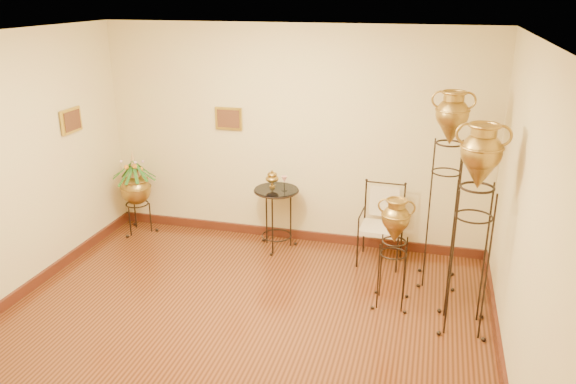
% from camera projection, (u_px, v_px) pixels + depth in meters
% --- Properties ---
extents(ground, '(5.00, 5.00, 0.00)m').
position_uv_depth(ground, '(228.00, 343.00, 5.34)').
color(ground, brown).
rests_on(ground, ground).
extents(room_shell, '(5.02, 5.02, 2.81)m').
position_uv_depth(room_shell, '(220.00, 170.00, 4.76)').
color(room_shell, beige).
rests_on(room_shell, ground).
extents(amphora_tall, '(0.48, 0.48, 2.22)m').
position_uv_depth(amphora_tall, '(445.00, 189.00, 6.09)').
color(amphora_tall, black).
rests_on(amphora_tall, ground).
extents(amphora_mid, '(0.47, 0.47, 2.10)m').
position_uv_depth(amphora_mid, '(472.00, 229.00, 5.25)').
color(amphora_mid, black).
rests_on(amphora_mid, ground).
extents(amphora_short, '(0.42, 0.42, 1.22)m').
position_uv_depth(amphora_short, '(393.00, 252.00, 5.81)').
color(amphora_short, black).
rests_on(amphora_short, ground).
extents(planter_urn, '(0.84, 0.84, 1.19)m').
position_uv_depth(planter_urn, '(135.00, 186.00, 7.57)').
color(planter_urn, black).
rests_on(planter_urn, ground).
extents(armchair, '(0.57, 0.53, 0.97)m').
position_uv_depth(armchair, '(381.00, 225.00, 6.77)').
color(armchair, black).
rests_on(armchair, ground).
extents(side_table, '(0.58, 0.58, 1.02)m').
position_uv_depth(side_table, '(276.00, 217.00, 7.18)').
color(side_table, black).
rests_on(side_table, ground).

